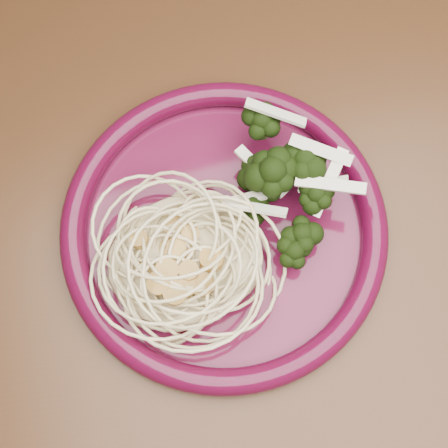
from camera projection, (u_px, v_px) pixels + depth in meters
name	position (u px, v px, depth m)	size (l,w,h in m)	color
dining_table	(131.00, 324.00, 0.61)	(1.20, 0.80, 0.75)	#472814
dinner_plate	(224.00, 228.00, 0.52)	(0.37, 0.37, 0.02)	#4D0E28
spaghetti_pile	(184.00, 255.00, 0.51)	(0.13, 0.11, 0.03)	beige
scallop_cluster	(182.00, 244.00, 0.48)	(0.10, 0.10, 0.03)	gold
broccoli_pile	(271.00, 183.00, 0.52)	(0.08, 0.13, 0.04)	black
onion_garnish	(274.00, 169.00, 0.49)	(0.05, 0.08, 0.05)	beige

